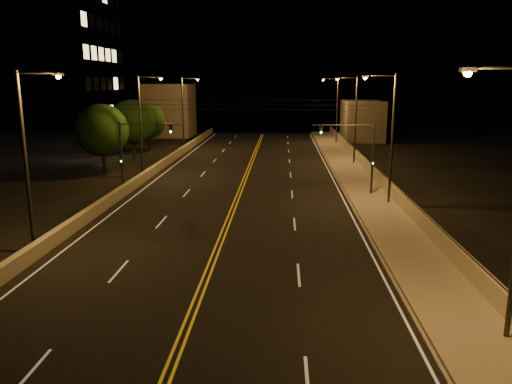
{
  "coord_description": "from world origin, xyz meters",
  "views": [
    {
      "loc": [
        3.62,
        -12.64,
        9.29
      ],
      "look_at": [
        2.0,
        18.0,
        2.5
      ],
      "focal_mm": 35.0,
      "sensor_mm": 36.0,
      "label": 1
    }
  ],
  "objects_px": {
    "streetlight_3": "(336,107)",
    "traffic_signal_right": "(361,150)",
    "streetlight_5": "(143,120)",
    "tree_2": "(148,121)",
    "streetlight_1": "(389,132)",
    "streetlight_6": "(185,109)",
    "tree_0": "(102,130)",
    "traffic_signal_left": "(133,149)",
    "building_tower": "(10,40)",
    "streetlight_2": "(354,115)",
    "streetlight_4": "(29,151)",
    "tree_1": "(132,122)"
  },
  "relations": [
    {
      "from": "traffic_signal_left",
      "to": "building_tower",
      "type": "distance_m",
      "value": 33.35
    },
    {
      "from": "streetlight_3",
      "to": "streetlight_6",
      "type": "distance_m",
      "value": 22.64
    },
    {
      "from": "streetlight_1",
      "to": "streetlight_4",
      "type": "xyz_separation_m",
      "value": [
        -21.48,
        -11.68,
        0.0
      ]
    },
    {
      "from": "streetlight_2",
      "to": "tree_0",
      "type": "distance_m",
      "value": 27.09
    },
    {
      "from": "streetlight_3",
      "to": "tree_1",
      "type": "distance_m",
      "value": 30.95
    },
    {
      "from": "traffic_signal_left",
      "to": "tree_2",
      "type": "distance_m",
      "value": 27.45
    },
    {
      "from": "streetlight_3",
      "to": "tree_0",
      "type": "relative_size",
      "value": 1.38
    },
    {
      "from": "tree_2",
      "to": "building_tower",
      "type": "bearing_deg",
      "value": -165.94
    },
    {
      "from": "tree_0",
      "to": "streetlight_1",
      "type": "bearing_deg",
      "value": -24.52
    },
    {
      "from": "streetlight_5",
      "to": "traffic_signal_left",
      "type": "distance_m",
      "value": 7.71
    },
    {
      "from": "streetlight_4",
      "to": "tree_0",
      "type": "relative_size",
      "value": 1.38
    },
    {
      "from": "building_tower",
      "to": "tree_2",
      "type": "height_order",
      "value": "building_tower"
    },
    {
      "from": "streetlight_1",
      "to": "streetlight_6",
      "type": "bearing_deg",
      "value": 124.25
    },
    {
      "from": "streetlight_2",
      "to": "streetlight_4",
      "type": "xyz_separation_m",
      "value": [
        -21.48,
        -30.81,
        0.0
      ]
    },
    {
      "from": "streetlight_5",
      "to": "streetlight_3",
      "type": "bearing_deg",
      "value": 52.67
    },
    {
      "from": "streetlight_5",
      "to": "tree_2",
      "type": "height_order",
      "value": "streetlight_5"
    },
    {
      "from": "streetlight_4",
      "to": "streetlight_5",
      "type": "distance_m",
      "value": 22.2
    },
    {
      "from": "tree_0",
      "to": "tree_1",
      "type": "bearing_deg",
      "value": 89.42
    },
    {
      "from": "streetlight_1",
      "to": "streetlight_4",
      "type": "distance_m",
      "value": 24.45
    },
    {
      "from": "streetlight_1",
      "to": "streetlight_5",
      "type": "relative_size",
      "value": 1.0
    },
    {
      "from": "streetlight_3",
      "to": "traffic_signal_right",
      "type": "xyz_separation_m",
      "value": [
        -1.54,
        -35.58,
        -1.82
      ]
    },
    {
      "from": "traffic_signal_left",
      "to": "building_tower",
      "type": "relative_size",
      "value": 0.2
    },
    {
      "from": "tree_1",
      "to": "streetlight_2",
      "type": "bearing_deg",
      "value": -6.09
    },
    {
      "from": "traffic_signal_right",
      "to": "traffic_signal_left",
      "type": "xyz_separation_m",
      "value": [
        -18.79,
        0.0,
        0.0
      ]
    },
    {
      "from": "tree_2",
      "to": "streetlight_5",
      "type": "bearing_deg",
      "value": -76.24
    },
    {
      "from": "traffic_signal_left",
      "to": "streetlight_5",
      "type": "bearing_deg",
      "value": 98.77
    },
    {
      "from": "traffic_signal_right",
      "to": "tree_2",
      "type": "bearing_deg",
      "value": 132.64
    },
    {
      "from": "streetlight_6",
      "to": "tree_2",
      "type": "height_order",
      "value": "streetlight_6"
    },
    {
      "from": "tree_2",
      "to": "streetlight_3",
      "type": "bearing_deg",
      "value": 18.49
    },
    {
      "from": "streetlight_1",
      "to": "streetlight_4",
      "type": "relative_size",
      "value": 1.0
    },
    {
      "from": "streetlight_5",
      "to": "tree_2",
      "type": "distance_m",
      "value": 20.03
    },
    {
      "from": "streetlight_3",
      "to": "building_tower",
      "type": "distance_m",
      "value": 45.02
    },
    {
      "from": "streetlight_3",
      "to": "streetlight_5",
      "type": "xyz_separation_m",
      "value": [
        -21.48,
        -28.17,
        0.0
      ]
    },
    {
      "from": "building_tower",
      "to": "tree_0",
      "type": "bearing_deg",
      "value": -40.87
    },
    {
      "from": "building_tower",
      "to": "traffic_signal_left",
      "type": "bearing_deg",
      "value": -46.1
    },
    {
      "from": "streetlight_1",
      "to": "streetlight_2",
      "type": "height_order",
      "value": "same"
    },
    {
      "from": "streetlight_1",
      "to": "streetlight_6",
      "type": "distance_m",
      "value": 38.16
    },
    {
      "from": "streetlight_5",
      "to": "traffic_signal_left",
      "type": "xyz_separation_m",
      "value": [
        1.14,
        -7.41,
        -1.82
      ]
    },
    {
      "from": "traffic_signal_right",
      "to": "tree_0",
      "type": "bearing_deg",
      "value": 160.31
    },
    {
      "from": "traffic_signal_right",
      "to": "tree_0",
      "type": "distance_m",
      "value": 26.06
    },
    {
      "from": "building_tower",
      "to": "tree_0",
      "type": "relative_size",
      "value": 4.19
    },
    {
      "from": "streetlight_1",
      "to": "streetlight_4",
      "type": "height_order",
      "value": "same"
    },
    {
      "from": "streetlight_6",
      "to": "tree_2",
      "type": "distance_m",
      "value": 5.27
    },
    {
      "from": "traffic_signal_left",
      "to": "streetlight_3",
      "type": "bearing_deg",
      "value": 60.25
    },
    {
      "from": "traffic_signal_left",
      "to": "building_tower",
      "type": "height_order",
      "value": "building_tower"
    },
    {
      "from": "streetlight_4",
      "to": "streetlight_5",
      "type": "relative_size",
      "value": 1.0
    },
    {
      "from": "traffic_signal_right",
      "to": "building_tower",
      "type": "distance_m",
      "value": 47.85
    },
    {
      "from": "streetlight_2",
      "to": "streetlight_6",
      "type": "xyz_separation_m",
      "value": [
        -21.48,
        12.41,
        0.0
      ]
    },
    {
      "from": "streetlight_2",
      "to": "traffic_signal_right",
      "type": "relative_size",
      "value": 1.63
    },
    {
      "from": "streetlight_2",
      "to": "tree_0",
      "type": "height_order",
      "value": "streetlight_2"
    }
  ]
}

